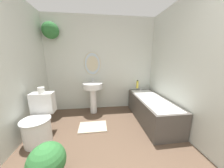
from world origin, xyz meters
The scene contains 9 objects.
wall_back centered at (-0.13, 2.85, 1.29)m, with size 2.88×0.37×2.40m.
wall_right centered at (1.41, 1.42, 1.20)m, with size 0.06×2.96×2.40m.
toilet centered at (-1.10, 1.67, 0.31)m, with size 0.44×0.62×0.77m.
pedestal_sink centered at (-0.23, 2.56, 0.56)m, with size 0.48×0.48×0.88m.
bathtub centered at (1.06, 2.03, 0.27)m, with size 0.61×1.52×0.58m.
shampoo_bottle centered at (0.94, 2.65, 0.68)m, with size 0.06×0.06×0.22m.
potted_plant centered at (-0.67, 0.90, 0.27)m, with size 0.39×0.39×0.48m.
bath_mat centered at (-0.23, 1.89, 0.01)m, with size 0.55×0.38×0.02m.
toilet_paper_roll centered at (-1.10, 1.89, 0.82)m, with size 0.11×0.11×0.10m.
Camera 1 is at (-0.11, -0.17, 1.36)m, focal length 18.00 mm.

